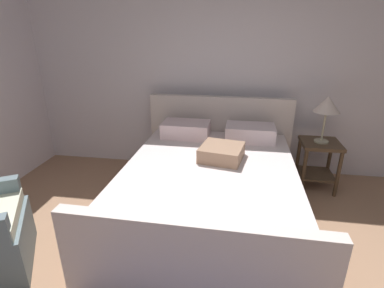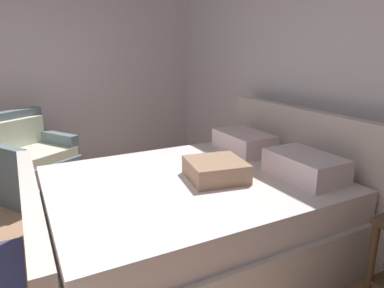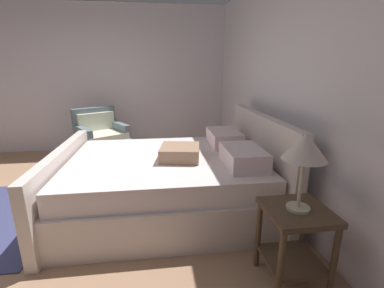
# 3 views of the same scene
# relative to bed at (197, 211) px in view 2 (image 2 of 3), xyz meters

# --- Properties ---
(wall_back) EXTENTS (5.69, 0.12, 2.68)m
(wall_back) POSITION_rel_bed_xyz_m (0.23, 1.29, 1.00)
(wall_back) COLOR silver
(wall_back) RESTS_ON ground
(bed) EXTENTS (1.84, 2.29, 1.05)m
(bed) POSITION_rel_bed_xyz_m (0.00, 0.00, 0.00)
(bed) COLOR beige
(bed) RESTS_ON ground
(armchair) EXTENTS (1.00, 1.00, 0.90)m
(armchair) POSITION_rel_bed_xyz_m (-1.78, -1.05, 0.01)
(armchair) COLOR slate
(armchair) RESTS_ON ground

